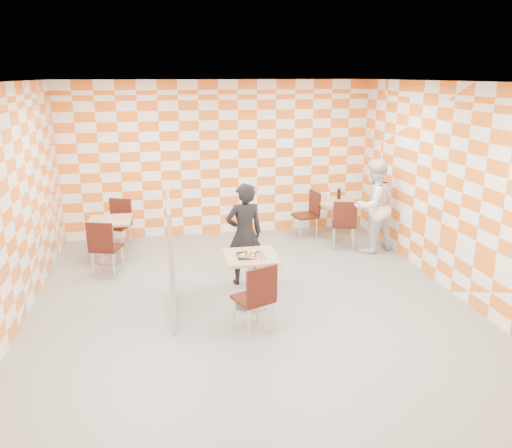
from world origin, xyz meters
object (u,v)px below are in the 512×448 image
Objects in this scene: partition at (171,256)px; sport_bottle at (328,195)px; man_dark at (244,234)px; empty_table at (111,233)px; chair_empty_near at (104,244)px; soda_bottle at (339,194)px; chair_second_front at (344,221)px; second_table at (335,212)px; main_table at (251,272)px; chair_second_side at (310,211)px; man_white at (373,206)px; chair_empty_far at (119,220)px; chair_main_front at (257,294)px.

partition reaches higher than sport_bottle.
sport_bottle is at bearing -142.60° from man_dark.
empty_table is at bearing -170.81° from sport_bottle.
chair_empty_near is at bearing -161.92° from sport_bottle.
chair_empty_near is at bearing -163.01° from soda_bottle.
partition is at bearing -148.26° from chair_second_front.
man_dark is at bearing -138.16° from second_table.
main_table is 0.48× the size of partition.
chair_empty_near is 4.02× the size of soda_bottle.
soda_bottle is at bearing 51.03° from main_table.
man_white reaches higher than chair_second_side.
partition is (0.96, -2.11, 0.28)m from empty_table.
soda_bottle is at bearing 16.99° from chair_empty_near.
chair_second_front is at bearing -157.69° from man_dark.
chair_empty_near is 1.00× the size of chair_empty_far.
empty_table is 2.48m from man_dark.
chair_empty_near is 0.55× the size of man_white.
man_dark is (2.07, -1.33, 0.28)m from empty_table.
chair_second_side reaches higher than second_table.
sport_bottle is (-0.50, 0.98, -0.01)m from man_white.
chair_main_front is 4.02× the size of soda_bottle.
chair_second_front is 0.55× the size of man_white.
main_table is 0.81× the size of chair_empty_near.
chair_main_front and chair_empty_near have the same top height.
man_white is at bearing -63.02° from sport_bottle.
man_white is (0.39, -0.87, 0.33)m from second_table.
chair_second_side is at bearing 64.23° from chair_main_front.
soda_bottle reaches higher than main_table.
man_white reaches higher than partition.
chair_empty_near is (-3.74, -1.32, 0.00)m from chair_second_side.
chair_main_front and chair_empty_far have the same top height.
second_table is 0.37m from soda_bottle.
man_dark is 0.93× the size of man_white.
partition is (1.01, -1.42, 0.25)m from chair_empty_near.
empty_table is at bearing -171.56° from soda_bottle.
man_white is (2.49, 1.01, 0.06)m from man_dark.
chair_empty_near reaches higher than empty_table.
second_table is at bearing -145.62° from man_dark.
second_table is 2.84m from man_dark.
partition is at bearing -134.81° from chair_second_side.
chair_empty_far is at bearing -52.33° from man_dark.
chair_second_front is at bearing -102.02° from soda_bottle.
chair_empty_near is at bearing -95.72° from chair_empty_far.
chair_main_front is at bearing -40.49° from partition.
chair_empty_far reaches higher than second_table.
chair_empty_far is at bearing 179.76° from soda_bottle.
chair_main_front is 1.65m from man_dark.
sport_bottle is (2.05, 2.81, 0.33)m from main_table.
man_dark reaches higher than partition.
chair_main_front is 4.29m from soda_bottle.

